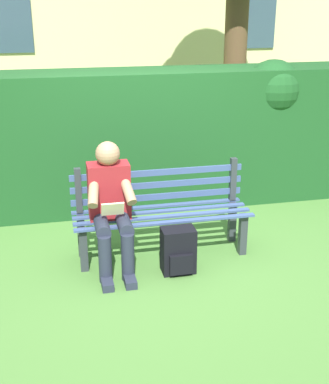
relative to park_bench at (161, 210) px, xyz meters
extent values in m
plane|color=#477533|center=(0.00, 0.07, -0.44)|extent=(60.00, 60.00, 0.00)
cube|color=#2D3338|center=(-0.77, 0.22, -0.23)|extent=(0.07, 0.07, 0.42)
cube|color=#2D3338|center=(0.77, 0.22, -0.23)|extent=(0.07, 0.07, 0.42)
cube|color=#2D3338|center=(-0.77, -0.08, -0.23)|extent=(0.07, 0.07, 0.42)
cube|color=#2D3338|center=(0.77, -0.08, -0.23)|extent=(0.07, 0.07, 0.42)
cube|color=#384C7A|center=(0.00, -0.13, -0.01)|extent=(1.69, 0.06, 0.02)
cube|color=#384C7A|center=(0.00, 0.00, -0.01)|extent=(1.69, 0.06, 0.02)
cube|color=#384C7A|center=(0.00, 0.14, -0.01)|extent=(1.69, 0.06, 0.02)
cube|color=#384C7A|center=(0.00, 0.27, -0.01)|extent=(1.69, 0.06, 0.02)
cube|color=#2D3338|center=(-0.77, -0.12, 0.22)|extent=(0.06, 0.06, 0.44)
cube|color=#2D3338|center=(0.77, -0.12, 0.22)|extent=(0.06, 0.06, 0.44)
cube|color=#384C7A|center=(0.00, -0.12, 0.09)|extent=(1.69, 0.02, 0.06)
cube|color=#384C7A|center=(0.00, -0.12, 0.22)|extent=(1.69, 0.02, 0.06)
cube|color=#384C7A|center=(0.00, -0.12, 0.34)|extent=(1.69, 0.02, 0.06)
cube|color=maroon|center=(0.50, 0.05, 0.26)|extent=(0.38, 0.22, 0.52)
sphere|color=#A57A5B|center=(0.50, 0.07, 0.62)|extent=(0.22, 0.22, 0.22)
cylinder|color=#232838|center=(0.40, 0.26, 0.02)|extent=(0.13, 0.42, 0.13)
cylinder|color=#232838|center=(0.60, 0.26, 0.02)|extent=(0.13, 0.42, 0.13)
cylinder|color=#232838|center=(0.40, 0.47, -0.22)|extent=(0.12, 0.12, 0.44)
cylinder|color=#232838|center=(0.60, 0.47, -0.22)|extent=(0.12, 0.12, 0.44)
cube|color=#232838|center=(0.40, 0.55, -0.41)|extent=(0.10, 0.24, 0.07)
cube|color=#232838|center=(0.60, 0.55, -0.41)|extent=(0.10, 0.24, 0.07)
cylinder|color=#A57A5B|center=(0.35, 0.19, 0.32)|extent=(0.14, 0.32, 0.26)
cylinder|color=#A57A5B|center=(0.65, 0.19, 0.32)|extent=(0.14, 0.32, 0.26)
cube|color=beige|center=(0.50, 0.31, 0.18)|extent=(0.20, 0.07, 0.13)
cube|color=#19471E|center=(0.03, -1.32, 0.36)|extent=(5.50, 0.75, 1.60)
sphere|color=#19471E|center=(-1.62, -1.21, 0.92)|extent=(0.68, 0.68, 0.68)
sphere|color=#19471E|center=(1.41, -1.40, 0.84)|extent=(0.60, 0.60, 0.60)
cylinder|color=brown|center=(-1.90, -3.32, 1.01)|extent=(0.35, 0.35, 2.91)
cube|color=#334756|center=(-3.25, -5.97, 1.56)|extent=(0.90, 0.04, 1.20)
cube|color=#334756|center=(1.65, -5.97, 1.56)|extent=(0.90, 0.04, 1.20)
cube|color=black|center=(-0.07, 0.42, -0.23)|extent=(0.30, 0.20, 0.42)
cube|color=black|center=(-0.07, 0.54, -0.31)|extent=(0.21, 0.04, 0.19)
cylinder|color=black|center=(-0.16, 0.31, -0.21)|extent=(0.04, 0.04, 0.25)
cylinder|color=black|center=(0.02, 0.31, -0.21)|extent=(0.04, 0.04, 0.25)
camera|label=1|loc=(0.95, 4.47, 1.90)|focal=48.01mm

